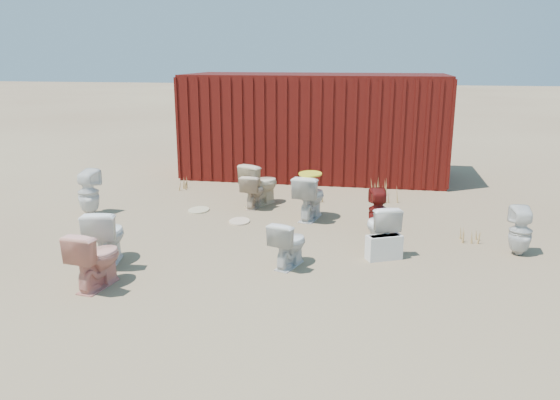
% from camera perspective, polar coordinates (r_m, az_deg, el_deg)
% --- Properties ---
extents(ground, '(100.00, 100.00, 0.00)m').
position_cam_1_polar(ground, '(8.40, -0.75, -4.66)').
color(ground, brown).
rests_on(ground, ground).
extents(shipping_container, '(6.00, 2.40, 2.40)m').
position_cam_1_polar(shipping_container, '(13.16, 3.68, 7.78)').
color(shipping_container, '#440B0B').
rests_on(shipping_container, ground).
extents(toilet_front_a, '(0.59, 0.86, 0.80)m').
position_cam_1_polar(toilet_front_a, '(7.89, -17.70, -3.62)').
color(toilet_front_a, white).
rests_on(toilet_front_a, ground).
extents(toilet_front_pink, '(0.52, 0.79, 0.75)m').
position_cam_1_polar(toilet_front_pink, '(7.16, -18.68, -5.80)').
color(toilet_front_pink, '#E39483').
rests_on(toilet_front_pink, ground).
extents(toilet_front_c, '(0.55, 0.72, 0.65)m').
position_cam_1_polar(toilet_front_c, '(7.46, 0.95, -4.56)').
color(toilet_front_c, silver).
rests_on(toilet_front_c, ground).
extents(toilet_front_maroon, '(0.36, 0.37, 0.69)m').
position_cam_1_polar(toilet_front_maroon, '(9.13, 10.20, -1.02)').
color(toilet_front_maroon, '#611310').
rests_on(toilet_front_maroon, ground).
extents(toilet_front_e, '(0.61, 0.80, 0.72)m').
position_cam_1_polar(toilet_front_e, '(8.15, 10.50, -2.86)').
color(toilet_front_e, white).
rests_on(toilet_front_e, ground).
extents(toilet_back_a, '(0.41, 0.42, 0.83)m').
position_cam_1_polar(toilet_back_a, '(10.45, -19.37, 0.75)').
color(toilet_back_a, white).
rests_on(toilet_back_a, ground).
extents(toilet_back_beige_left, '(0.44, 0.67, 0.65)m').
position_cam_1_polar(toilet_back_beige_left, '(10.36, -2.77, 0.95)').
color(toilet_back_beige_left, beige).
rests_on(toilet_back_beige_left, ground).
extents(toilet_back_beige_right, '(0.79, 0.93, 0.82)m').
position_cam_1_polar(toilet_back_beige_right, '(10.55, -2.07, 1.70)').
color(toilet_back_beige_right, beige).
rests_on(toilet_back_beige_right, ground).
extents(toilet_back_yellowlid, '(0.59, 0.86, 0.80)m').
position_cam_1_polar(toilet_back_yellowlid, '(9.61, 3.15, 0.34)').
color(toilet_back_yellowlid, silver).
rests_on(toilet_back_yellowlid, ground).
extents(toilet_back_e, '(0.35, 0.36, 0.71)m').
position_cam_1_polar(toilet_back_e, '(8.60, 23.83, -2.99)').
color(toilet_back_e, silver).
rests_on(toilet_back_e, ground).
extents(yellow_lid, '(0.41, 0.51, 0.02)m').
position_cam_1_polar(yellow_lid, '(9.52, 3.19, 2.75)').
color(yellow_lid, yellow).
rests_on(yellow_lid, toilet_back_yellowlid).
extents(loose_tank, '(0.54, 0.40, 0.35)m').
position_cam_1_polar(loose_tank, '(7.90, 10.81, -4.88)').
color(loose_tank, silver).
rests_on(loose_tank, ground).
extents(loose_lid_near, '(0.38, 0.49, 0.02)m').
position_cam_1_polar(loose_lid_near, '(10.32, -8.49, -1.04)').
color(loose_lid_near, '#C6BB90').
rests_on(loose_lid_near, ground).
extents(loose_lid_far, '(0.41, 0.50, 0.02)m').
position_cam_1_polar(loose_lid_far, '(9.54, -4.27, -2.23)').
color(loose_lid_far, beige).
rests_on(loose_lid_far, ground).
extents(weed_clump_a, '(0.36, 0.36, 0.27)m').
position_cam_1_polar(weed_clump_a, '(11.96, -9.97, 1.69)').
color(weed_clump_a, olive).
rests_on(weed_clump_a, ground).
extents(weed_clump_b, '(0.32, 0.32, 0.24)m').
position_cam_1_polar(weed_clump_b, '(10.79, 3.79, 0.40)').
color(weed_clump_b, olive).
rests_on(weed_clump_b, ground).
extents(weed_clump_c, '(0.36, 0.36, 0.31)m').
position_cam_1_polar(weed_clump_c, '(10.97, 11.43, 0.55)').
color(weed_clump_c, olive).
rests_on(weed_clump_c, ground).
extents(weed_clump_d, '(0.30, 0.30, 0.25)m').
position_cam_1_polar(weed_clump_d, '(11.51, -2.34, 1.34)').
color(weed_clump_d, olive).
rests_on(weed_clump_d, ground).
extents(weed_clump_e, '(0.34, 0.34, 0.33)m').
position_cam_1_polar(weed_clump_e, '(11.57, 10.19, 1.41)').
color(weed_clump_e, olive).
rests_on(weed_clump_e, ground).
extents(weed_clump_f, '(0.28, 0.28, 0.22)m').
position_cam_1_polar(weed_clump_f, '(9.02, 19.29, -3.39)').
color(weed_clump_f, olive).
rests_on(weed_clump_f, ground).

